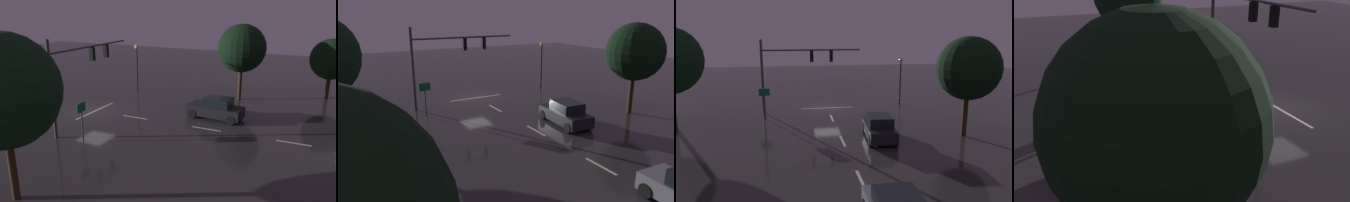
% 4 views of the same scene
% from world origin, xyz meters
% --- Properties ---
extents(ground_plane, '(80.00, 80.00, 0.00)m').
position_xyz_m(ground_plane, '(0.00, 0.00, 0.00)').
color(ground_plane, '#2D2B2B').
extents(traffic_signal_assembly, '(8.91, 0.47, 6.63)m').
position_xyz_m(traffic_signal_assembly, '(2.99, 1.30, 4.49)').
color(traffic_signal_assembly, '#383A3D').
rests_on(traffic_signal_assembly, ground_plane).
extents(lane_dash_far, '(0.16, 2.20, 0.01)m').
position_xyz_m(lane_dash_far, '(0.00, 4.00, 0.00)').
color(lane_dash_far, beige).
rests_on(lane_dash_far, ground_plane).
extents(lane_dash_mid, '(0.16, 2.20, 0.01)m').
position_xyz_m(lane_dash_mid, '(0.00, 10.00, 0.00)').
color(lane_dash_mid, beige).
rests_on(lane_dash_mid, ground_plane).
extents(lane_dash_near, '(0.16, 2.20, 0.01)m').
position_xyz_m(lane_dash_near, '(0.00, 16.00, 0.00)').
color(lane_dash_near, beige).
rests_on(lane_dash_near, ground_plane).
extents(stop_bar, '(5.00, 0.16, 0.01)m').
position_xyz_m(stop_bar, '(0.00, 0.11, 0.00)').
color(stop_bar, beige).
rests_on(stop_bar, ground_plane).
extents(car_approaching, '(2.21, 4.48, 1.70)m').
position_xyz_m(car_approaching, '(-2.57, 9.88, 0.80)').
color(car_approaching, black).
rests_on(car_approaching, ground_plane).
extents(street_lamp_left_kerb, '(0.44, 0.44, 4.76)m').
position_xyz_m(street_lamp_left_kerb, '(-7.39, -0.06, 3.36)').
color(street_lamp_left_kerb, black).
rests_on(street_lamp_left_kerb, ground_plane).
extents(route_sign, '(0.90, 0.15, 2.68)m').
position_xyz_m(route_sign, '(5.61, 3.40, 1.93)').
color(route_sign, '#383A3D').
rests_on(route_sign, ground_plane).
extents(tree_left_near, '(4.38, 4.38, 7.02)m').
position_xyz_m(tree_left_near, '(-8.70, 10.24, 4.82)').
color(tree_left_near, '#382314').
rests_on(tree_left_near, ground_plane).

